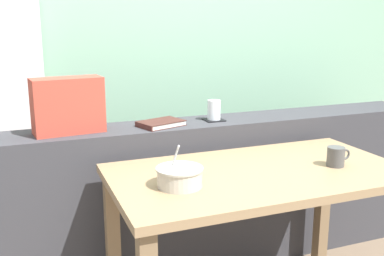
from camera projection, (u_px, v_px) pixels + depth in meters
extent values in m
cube|color=#84B293|center=(155.00, 10.00, 2.80)|extent=(4.80, 0.08, 2.80)
cube|color=#38383D|center=(193.00, 196.00, 2.44)|extent=(2.80, 0.29, 0.82)
cube|color=#826849|center=(113.00, 244.00, 2.05)|extent=(0.06, 0.06, 0.68)
cube|color=#826849|center=(322.00, 207.00, 2.46)|extent=(0.06, 0.06, 0.68)
cube|color=#997A56|center=(258.00, 174.00, 1.91)|extent=(1.25, 0.68, 0.03)
cube|color=black|center=(214.00, 120.00, 2.38)|extent=(0.10, 0.10, 0.00)
cylinder|color=white|center=(214.00, 110.00, 2.37)|extent=(0.07, 0.07, 0.10)
cylinder|color=gold|center=(214.00, 112.00, 2.37)|extent=(0.06, 0.06, 0.08)
cube|color=#47231E|center=(161.00, 126.00, 2.26)|extent=(0.25, 0.21, 0.00)
cube|color=silver|center=(161.00, 123.00, 2.26)|extent=(0.24, 0.20, 0.02)
cube|color=#47231E|center=(161.00, 121.00, 2.25)|extent=(0.25, 0.21, 0.00)
cube|color=#47231E|center=(144.00, 126.00, 2.19)|extent=(0.05, 0.14, 0.03)
cube|color=#B74233|center=(68.00, 105.00, 2.09)|extent=(0.33, 0.17, 0.26)
cylinder|color=#BCB7A8|center=(180.00, 177.00, 1.71)|extent=(0.17, 0.17, 0.07)
cylinder|color=#BCB7A8|center=(180.00, 169.00, 1.70)|extent=(0.18, 0.18, 0.01)
cylinder|color=tan|center=(180.00, 178.00, 1.71)|extent=(0.15, 0.15, 0.06)
cylinder|color=silver|center=(174.00, 160.00, 1.71)|extent=(0.01, 0.10, 0.14)
ellipsoid|color=silver|center=(172.00, 171.00, 1.74)|extent=(0.03, 0.05, 0.01)
cylinder|color=#4C4C4C|center=(336.00, 157.00, 1.95)|extent=(0.08, 0.08, 0.08)
torus|color=#4C4C4C|center=(345.00, 154.00, 1.97)|extent=(0.05, 0.01, 0.05)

